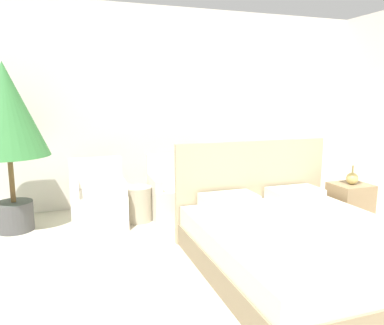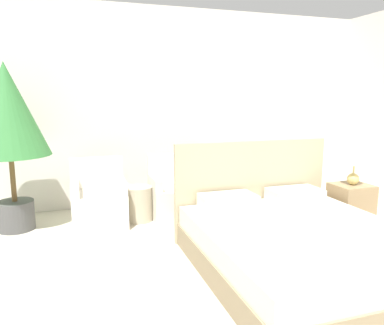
# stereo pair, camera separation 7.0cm
# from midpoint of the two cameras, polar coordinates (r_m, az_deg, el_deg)

# --- Properties ---
(wall_back) EXTENTS (10.00, 0.06, 2.90)m
(wall_back) POSITION_cam_midpoint_polar(r_m,az_deg,el_deg) (5.79, -0.85, 8.42)
(wall_back) COLOR silver
(wall_back) RESTS_ON ground_plane
(bed) EXTENTS (1.87, 2.11, 1.11)m
(bed) POSITION_cam_midpoint_polar(r_m,az_deg,el_deg) (3.73, 16.37, -11.81)
(bed) COLOR #8C7A5B
(bed) RESTS_ON ground_plane
(armchair_near_window_left) EXTENTS (0.67, 0.63, 0.83)m
(armchair_near_window_left) POSITION_cam_midpoint_polar(r_m,az_deg,el_deg) (4.89, -13.57, -6.21)
(armchair_near_window_left) COLOR silver
(armchair_near_window_left) RESTS_ON ground_plane
(armchair_near_window_right) EXTENTS (0.68, 0.64, 0.83)m
(armchair_near_window_right) POSITION_cam_midpoint_polar(r_m,az_deg,el_deg) (5.06, -2.08, -5.38)
(armchair_near_window_right) COLOR silver
(armchair_near_window_right) RESTS_ON ground_plane
(potted_palm) EXTENTS (0.94, 0.94, 2.01)m
(potted_palm) POSITION_cam_midpoint_polar(r_m,az_deg,el_deg) (4.89, -25.93, 6.29)
(potted_palm) COLOR #4C4C4C
(potted_palm) RESTS_ON ground_plane
(nightstand) EXTENTS (0.43, 0.40, 0.57)m
(nightstand) POSITION_cam_midpoint_polar(r_m,az_deg,el_deg) (4.96, 23.34, -6.33)
(nightstand) COLOR #937A56
(nightstand) RESTS_ON ground_plane
(table_lamp) EXTENTS (0.26, 0.26, 0.49)m
(table_lamp) POSITION_cam_midpoint_polar(r_m,az_deg,el_deg) (4.82, 23.92, 0.68)
(table_lamp) COLOR tan
(table_lamp) RESTS_ON nightstand
(side_table) EXTENTS (0.36, 0.36, 0.45)m
(side_table) POSITION_cam_midpoint_polar(r_m,az_deg,el_deg) (4.98, -7.74, -6.24)
(side_table) COLOR #B7AD93
(side_table) RESTS_ON ground_plane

